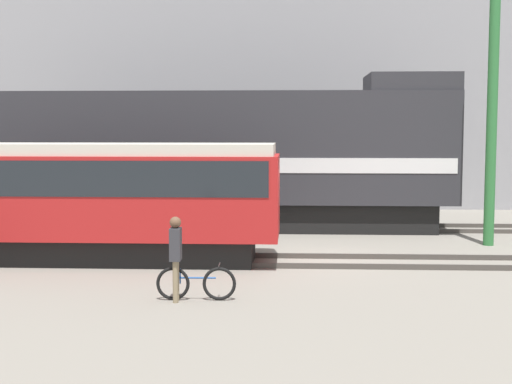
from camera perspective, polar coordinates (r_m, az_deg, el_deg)
name	(u,v)px	position (r m, az deg, el deg)	size (l,w,h in m)	color
ground_plane	(303,259)	(19.59, 3.75, -5.36)	(120.00, 120.00, 0.00)	gray
track_near	(303,261)	(18.94, 3.78, -5.51)	(60.00, 1.50, 0.14)	#47423D
track_far	(300,227)	(25.32, 3.56, -2.82)	(60.00, 1.51, 0.14)	#47423D
building_backdrop	(299,71)	(34.66, 3.43, 9.62)	(42.59, 6.00, 12.60)	#99999E
freight_locomotive	(218,158)	(25.24, -3.08, 2.77)	(16.69, 3.04, 5.41)	black
streetcar	(70,194)	(19.61, -14.63, -0.17)	(11.11, 2.54, 3.16)	black
bicycle	(196,283)	(14.91, -4.81, -7.30)	(1.66, 0.44, 0.76)	black
person	(176,250)	(14.68, -6.45, -4.63)	(0.23, 0.37, 1.76)	#8C7A5B
utility_pole_left	(492,98)	(22.68, 18.39, 7.15)	(0.32, 0.32, 8.93)	#2D7238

